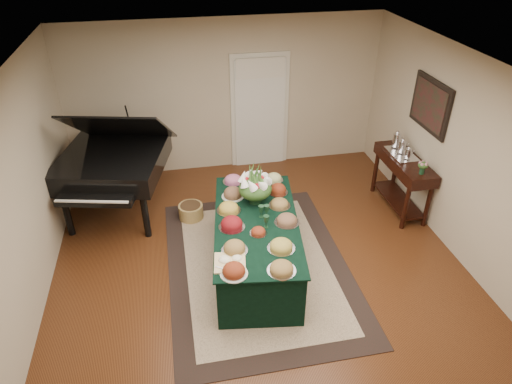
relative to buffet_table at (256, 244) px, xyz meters
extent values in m
plane|color=black|center=(0.04, -0.06, -0.39)|extent=(6.00, 6.00, 0.00)
cube|color=black|center=(0.02, 0.01, -0.38)|extent=(2.41, 3.38, 0.01)
cube|color=beige|center=(0.02, 0.01, -0.38)|extent=(1.93, 2.89, 0.01)
cube|color=silver|center=(0.64, 2.92, 0.66)|extent=(1.05, 0.04, 2.10)
cube|color=silver|center=(0.64, 2.90, 0.61)|extent=(0.90, 0.06, 2.00)
cube|color=black|center=(0.00, 0.00, -0.01)|extent=(1.30, 2.31, 0.76)
cube|color=black|center=(0.00, 0.00, 0.37)|extent=(1.37, 2.37, 0.02)
cylinder|color=silver|center=(-0.37, -0.54, 0.39)|extent=(0.31, 0.31, 0.01)
ellipsoid|color=olive|center=(-0.37, -0.54, 0.44)|extent=(0.26, 0.26, 0.09)
cylinder|color=silver|center=(0.18, -0.61, 0.39)|extent=(0.33, 0.33, 0.01)
ellipsoid|color=gold|center=(0.18, -0.61, 0.43)|extent=(0.27, 0.27, 0.08)
cylinder|color=silver|center=(-0.44, -0.93, 0.39)|extent=(0.31, 0.31, 0.01)
ellipsoid|color=maroon|center=(-0.44, -0.93, 0.44)|extent=(0.25, 0.25, 0.09)
cylinder|color=silver|center=(0.16, 0.95, 0.39)|extent=(0.29, 0.29, 0.01)
ellipsoid|color=#D9DD8A|center=(0.16, 0.95, 0.44)|extent=(0.24, 0.24, 0.08)
cylinder|color=silver|center=(-0.03, -0.27, 0.39)|extent=(0.22, 0.22, 0.01)
ellipsoid|color=maroon|center=(-0.03, -0.27, 0.42)|extent=(0.18, 0.18, 0.06)
cylinder|color=silver|center=(-0.33, -0.08, 0.39)|extent=(0.33, 0.33, 0.01)
ellipsoid|color=maroon|center=(-0.33, -0.08, 0.45)|extent=(0.27, 0.27, 0.10)
cylinder|color=silver|center=(-0.14, 1.02, 0.39)|extent=(0.30, 0.30, 0.01)
ellipsoid|color=#D36997|center=(-0.14, 1.02, 0.43)|extent=(0.25, 0.25, 0.07)
cylinder|color=silver|center=(-0.21, 0.62, 0.39)|extent=(0.31, 0.31, 0.01)
ellipsoid|color=brown|center=(-0.21, 0.62, 0.45)|extent=(0.26, 0.26, 0.10)
cylinder|color=silver|center=(0.37, 0.27, 0.39)|extent=(0.29, 0.29, 0.01)
ellipsoid|color=olive|center=(0.37, 0.27, 0.43)|extent=(0.24, 0.24, 0.07)
cylinder|color=silver|center=(0.09, -0.98, 0.39)|extent=(0.32, 0.32, 0.01)
ellipsoid|color=olive|center=(0.09, -0.98, 0.43)|extent=(0.27, 0.27, 0.08)
cylinder|color=silver|center=(-0.32, 0.29, 0.39)|extent=(0.32, 0.32, 0.01)
ellipsoid|color=gold|center=(-0.32, 0.29, 0.44)|extent=(0.26, 0.26, 0.08)
cylinder|color=silver|center=(0.45, 0.94, 0.39)|extent=(0.27, 0.27, 0.01)
ellipsoid|color=#D9DD8A|center=(0.45, 0.94, 0.43)|extent=(0.22, 0.22, 0.08)
cylinder|color=silver|center=(0.37, -0.12, 0.39)|extent=(0.32, 0.32, 0.01)
ellipsoid|color=brown|center=(0.37, -0.12, 0.43)|extent=(0.26, 0.26, 0.08)
cylinder|color=silver|center=(0.43, 0.60, 0.39)|extent=(0.28, 0.28, 0.01)
ellipsoid|color=maroon|center=(0.43, 0.60, 0.44)|extent=(0.23, 0.23, 0.10)
cube|color=tan|center=(-0.45, -0.75, 0.39)|extent=(0.40, 0.40, 0.02)
ellipsoid|color=#F1E9CB|center=(-0.51, -0.70, 0.44)|extent=(0.14, 0.14, 0.08)
ellipsoid|color=#F1E9CB|center=(-0.37, -0.70, 0.44)|extent=(0.12, 0.12, 0.07)
cube|color=gold|center=(-0.42, -0.83, 0.43)|extent=(0.10, 0.09, 0.05)
cylinder|color=#14331E|center=(0.07, 0.43, 0.47)|extent=(0.18, 0.18, 0.18)
ellipsoid|color=#315923|center=(0.07, 0.43, 0.60)|extent=(0.45, 0.45, 0.29)
cylinder|color=black|center=(-2.58, 1.26, -0.02)|extent=(0.10, 0.10, 0.74)
cylinder|color=black|center=(-1.45, 0.99, -0.02)|extent=(0.10, 0.10, 0.74)
cylinder|color=black|center=(-1.71, 2.41, -0.02)|extent=(0.10, 0.10, 0.74)
cube|color=black|center=(-1.87, 1.74, 0.51)|extent=(1.80, 1.88, 0.32)
cube|color=black|center=(-2.08, 0.87, 0.40)|extent=(1.08, 0.46, 0.10)
cube|color=black|center=(-1.69, 1.85, 1.02)|extent=(1.64, 1.44, 0.81)
cylinder|color=olive|center=(-0.78, 1.32, -0.27)|extent=(0.38, 0.38, 0.24)
cylinder|color=black|center=(2.36, 0.43, -0.03)|extent=(0.07, 0.07, 0.72)
cylinder|color=black|center=(2.72, 0.43, -0.03)|extent=(0.07, 0.07, 0.72)
cylinder|color=black|center=(2.36, 1.53, -0.03)|extent=(0.07, 0.07, 0.72)
cylinder|color=black|center=(2.72, 1.53, -0.03)|extent=(0.07, 0.07, 0.72)
cube|color=black|center=(2.54, 0.98, 0.42)|extent=(0.45, 1.29, 0.18)
cube|color=black|center=(2.54, 0.98, -0.24)|extent=(0.38, 1.14, 0.03)
cube|color=silver|center=(2.54, 1.13, 0.52)|extent=(0.34, 0.58, 0.02)
cylinder|color=#14331E|center=(2.54, 0.50, 0.56)|extent=(0.07, 0.07, 0.11)
ellipsoid|color=#CA8295|center=(2.54, 0.50, 0.66)|extent=(0.16, 0.16, 0.11)
cube|color=black|center=(2.76, 0.98, 1.36)|extent=(0.04, 0.95, 0.75)
cube|color=#4B141C|center=(2.74, 0.98, 1.36)|extent=(0.01, 0.82, 0.62)
camera|label=1|loc=(-0.93, -4.65, 3.81)|focal=32.00mm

